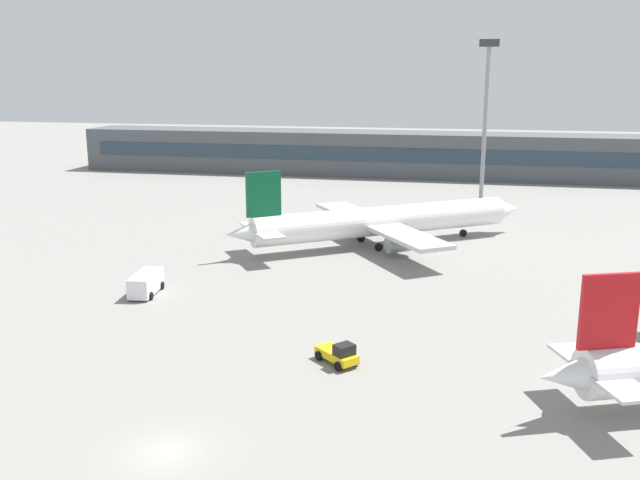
{
  "coord_description": "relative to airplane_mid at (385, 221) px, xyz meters",
  "views": [
    {
      "loc": [
        16.01,
        -32.91,
        21.03
      ],
      "look_at": [
        0.41,
        40.0,
        3.0
      ],
      "focal_mm": 38.95,
      "sensor_mm": 36.0,
      "label": 1
    }
  ],
  "objects": [
    {
      "name": "service_van_white",
      "position": [
        -20.38,
        -24.7,
        -1.97
      ],
      "size": [
        2.79,
        5.4,
        2.08
      ],
      "color": "white",
      "rests_on": "ground_plane"
    },
    {
      "name": "terminal_building",
      "position": [
        -6.31,
        60.78,
        1.42
      ],
      "size": [
        132.52,
        12.13,
        9.0
      ],
      "color": "#4C5156",
      "rests_on": "ground_plane"
    },
    {
      "name": "ground_plane",
      "position": [
        -6.31,
        -11.33,
        -3.08
      ],
      "size": [
        400.0,
        400.0,
        0.0
      ],
      "primitive_type": "plane",
      "color": "gray"
    },
    {
      "name": "airplane_mid",
      "position": [
        0.0,
        0.0,
        0.0
      ],
      "size": [
        35.17,
        26.89,
        10.11
      ],
      "color": "white",
      "rests_on": "ground_plane"
    },
    {
      "name": "floodlight_tower_west",
      "position": [
        12.16,
        35.94,
        12.11
      ],
      "size": [
        3.2,
        0.8,
        26.32
      ],
      "color": "gray",
      "rests_on": "ground_plane"
    },
    {
      "name": "baggage_tug_yellow",
      "position": [
        1.05,
        -37.18,
        -2.28
      ],
      "size": [
        3.69,
        3.51,
        1.75
      ],
      "color": "yellow",
      "rests_on": "ground_plane"
    }
  ]
}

